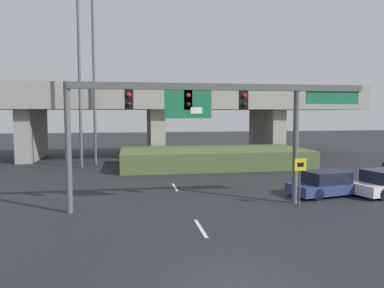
{
  "coord_description": "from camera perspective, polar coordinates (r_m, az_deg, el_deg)",
  "views": [
    {
      "loc": [
        -2.83,
        -9.65,
        4.64
      ],
      "look_at": [
        0.0,
        6.88,
        3.24
      ],
      "focal_mm": 35.0,
      "sensor_mm": 36.0,
      "label": 1
    }
  ],
  "objects": [
    {
      "name": "lane_markings",
      "position": [
        23.53,
        -2.63,
        -6.59
      ],
      "size": [
        0.14,
        36.14,
        0.01
      ],
      "color": "silver",
      "rests_on": "ground"
    },
    {
      "name": "overpass_bridge",
      "position": [
        39.41,
        -5.62,
        5.48
      ],
      "size": [
        43.23,
        9.46,
        7.42
      ],
      "color": "gray",
      "rests_on": "ground"
    },
    {
      "name": "highway_light_pole_near",
      "position": [
        33.1,
        -16.84,
        12.48
      ],
      "size": [
        0.7,
        0.36,
        17.61
      ],
      "color": "#515456",
      "rests_on": "ground"
    },
    {
      "name": "speed_limit_sign",
      "position": [
        19.16,
        16.13,
        -4.53
      ],
      "size": [
        0.6,
        0.11,
        2.46
      ],
      "color": "#4C4C4C",
      "rests_on": "ground"
    },
    {
      "name": "highway_light_pole_far",
      "position": [
        34.67,
        -14.73,
        10.78
      ],
      "size": [
        0.7,
        0.36,
        15.95
      ],
      "color": "#515456",
      "rests_on": "ground"
    },
    {
      "name": "grass_embankment",
      "position": [
        32.62,
        3.29,
        -2.06
      ],
      "size": [
        15.92,
        7.51,
        1.51
      ],
      "color": "#4C6033",
      "rests_on": "ground"
    },
    {
      "name": "ground_plane",
      "position": [
        11.08,
        6.41,
        -20.02
      ],
      "size": [
        160.0,
        160.0,
        0.0
      ],
      "primitive_type": "plane",
      "color": "black"
    },
    {
      "name": "signal_gantry",
      "position": [
        18.17,
        2.84,
        5.52
      ],
      "size": [
        14.72,
        0.44,
        6.05
      ],
      "color": "#515456",
      "rests_on": "ground"
    },
    {
      "name": "parked_sedan_near_right",
      "position": [
        22.49,
        19.95,
        -5.75
      ],
      "size": [
        4.79,
        2.74,
        1.38
      ],
      "rotation": [
        0.0,
        0.0,
        0.2
      ],
      "color": "navy",
      "rests_on": "ground"
    }
  ]
}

